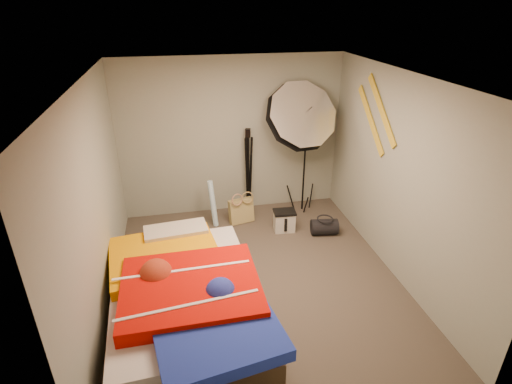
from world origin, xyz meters
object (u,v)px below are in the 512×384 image
object	(u,v)px
camera_case	(284,221)
duffel_bag	(324,227)
tote_bag	(241,211)
photo_umbrella	(300,118)
camera_tripod	(248,165)
wrapping_roll	(213,204)
bed	(186,298)

from	to	relation	value
camera_case	duffel_bag	bearing A→B (deg)	-18.33
tote_bag	camera_case	size ratio (longest dim) A/B	1.27
photo_umbrella	tote_bag	bearing A→B (deg)	-175.80
camera_case	duffel_bag	size ratio (longest dim) A/B	0.77
camera_case	camera_tripod	distance (m)	1.08
camera_tripod	wrapping_roll	bearing A→B (deg)	-150.87
bed	photo_umbrella	world-z (taller)	photo_umbrella
tote_bag	duffel_bag	size ratio (longest dim) A/B	0.98
camera_case	photo_umbrella	xyz separation A→B (m)	(0.31, 0.46, 1.48)
tote_bag	camera_tripod	bearing A→B (deg)	49.32
wrapping_roll	photo_umbrella	xyz separation A→B (m)	(1.35, 0.05, 1.27)
duffel_bag	wrapping_roll	bearing A→B (deg)	166.77
wrapping_roll	bed	size ratio (longest dim) A/B	0.30
tote_bag	camera_case	bearing A→B (deg)	-46.15
tote_bag	wrapping_roll	xyz separation A→B (m)	(-0.44, 0.01, 0.17)
duffel_bag	tote_bag	bearing A→B (deg)	160.27
wrapping_roll	bed	xyz separation A→B (m)	(-0.51, -2.05, -0.04)
tote_bag	photo_umbrella	bearing A→B (deg)	-9.03
bed	wrapping_roll	bearing A→B (deg)	75.94
tote_bag	camera_tripod	distance (m)	0.74
camera_case	bed	world-z (taller)	bed
tote_bag	duffel_bag	xyz separation A→B (m)	(1.16, -0.62, -0.07)
photo_umbrella	bed	bearing A→B (deg)	-131.61
tote_bag	wrapping_roll	size ratio (longest dim) A/B	0.53
wrapping_roll	bed	distance (m)	2.11
camera_case	camera_tripod	xyz separation A→B (m)	(-0.41, 0.75, 0.66)
wrapping_roll	tote_bag	bearing A→B (deg)	-1.62
wrapping_roll	duffel_bag	bearing A→B (deg)	-21.48
wrapping_roll	bed	world-z (taller)	wrapping_roll
wrapping_roll	duffel_bag	size ratio (longest dim) A/B	1.85
tote_bag	bed	xyz separation A→B (m)	(-0.95, -2.03, 0.13)
bed	photo_umbrella	distance (m)	3.10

